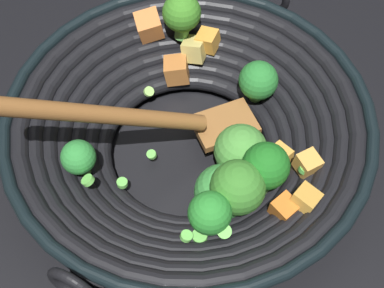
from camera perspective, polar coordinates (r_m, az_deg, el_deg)
name	(u,v)px	position (r m, az deg, el deg)	size (l,w,h in m)	color
ground_plane	(189,156)	(0.68, -0.33, -1.21)	(4.00, 4.00, 0.00)	black
wok	(191,131)	(0.63, -0.15, 1.31)	(0.41, 0.43, 0.20)	black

